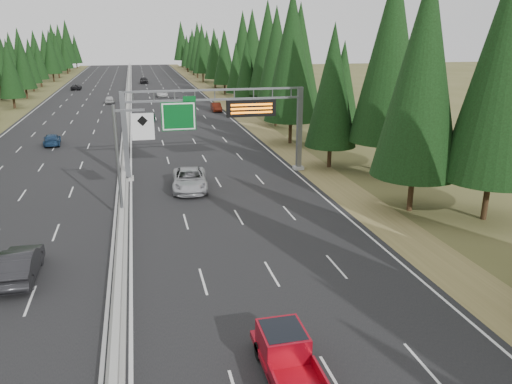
% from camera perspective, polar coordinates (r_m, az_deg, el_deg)
% --- Properties ---
extents(road, '(32.00, 260.00, 0.08)m').
position_cam_1_polar(road, '(89.97, -14.44, 9.14)').
color(road, black).
rests_on(road, ground).
extents(shoulder_right, '(3.60, 260.00, 0.06)m').
position_cam_1_polar(shoulder_right, '(91.43, -3.08, 9.78)').
color(shoulder_right, olive).
rests_on(shoulder_right, ground).
extents(shoulder_left, '(3.60, 260.00, 0.06)m').
position_cam_1_polar(shoulder_left, '(92.01, -25.68, 8.14)').
color(shoulder_left, brown).
rests_on(shoulder_left, ground).
extents(median_barrier, '(0.70, 260.00, 0.85)m').
position_cam_1_polar(median_barrier, '(89.92, -14.46, 9.37)').
color(median_barrier, gray).
rests_on(median_barrier, road).
extents(sign_gantry, '(16.75, 0.98, 7.80)m').
position_cam_1_polar(sign_gantry, '(45.18, -3.84, 8.38)').
color(sign_gantry, slate).
rests_on(sign_gantry, road).
extents(hov_sign_pole, '(2.80, 0.50, 8.00)m').
position_cam_1_polar(hov_sign_pole, '(34.95, -14.61, 4.18)').
color(hov_sign_pole, slate).
rests_on(hov_sign_pole, road).
extents(tree_row_right, '(12.32, 244.08, 18.69)m').
position_cam_1_polar(tree_row_right, '(72.15, 3.26, 15.04)').
color(tree_row_right, black).
rests_on(tree_row_right, ground).
extents(silver_minivan, '(3.29, 6.30, 1.69)m').
position_cam_1_polar(silver_minivan, '(41.90, -7.60, 1.43)').
color(silver_minivan, '#ADADB2').
rests_on(silver_minivan, road).
extents(red_pickup, '(1.81, 5.06, 1.65)m').
position_cam_1_polar(red_pickup, '(19.93, 3.39, -17.76)').
color(red_pickup, black).
rests_on(red_pickup, road).
extents(car_ahead_green, '(1.79, 3.83, 1.27)m').
position_cam_1_polar(car_ahead_green, '(76.62, -12.04, 8.41)').
color(car_ahead_green, '#114D32').
rests_on(car_ahead_green, road).
extents(car_ahead_dkred, '(1.55, 4.24, 1.39)m').
position_cam_1_polar(car_ahead_dkred, '(84.94, -4.56, 9.66)').
color(car_ahead_dkred, maroon).
rests_on(car_ahead_dkred, road).
extents(car_ahead_dkgrey, '(2.34, 5.20, 1.48)m').
position_cam_1_polar(car_ahead_dkgrey, '(90.17, -9.35, 9.98)').
color(car_ahead_dkgrey, black).
rests_on(car_ahead_dkgrey, road).
extents(car_ahead_white, '(2.21, 4.69, 1.30)m').
position_cam_1_polar(car_ahead_white, '(106.14, -10.70, 10.98)').
color(car_ahead_white, silver).
rests_on(car_ahead_white, road).
extents(car_ahead_far, '(2.10, 4.91, 1.65)m').
position_cam_1_polar(car_ahead_far, '(136.54, -12.69, 12.37)').
color(car_ahead_far, black).
rests_on(car_ahead_far, road).
extents(car_onc_near, '(1.78, 4.97, 1.63)m').
position_cam_1_polar(car_onc_near, '(29.44, -25.38, -7.44)').
color(car_onc_near, black).
rests_on(car_onc_near, road).
extents(car_onc_blue, '(2.22, 4.60, 1.29)m').
position_cam_1_polar(car_onc_blue, '(63.14, -22.29, 5.57)').
color(car_onc_blue, navy).
rests_on(car_onc_blue, road).
extents(car_onc_white, '(1.71, 4.07, 1.37)m').
position_cam_1_polar(car_onc_white, '(98.44, -16.38, 10.10)').
color(car_onc_white, '#B2B2B2').
rests_on(car_onc_white, road).
extents(car_onc_far, '(2.13, 4.59, 1.27)m').
position_cam_1_polar(car_onc_far, '(125.17, -19.86, 11.23)').
color(car_onc_far, black).
rests_on(car_onc_far, road).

